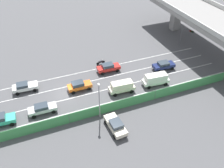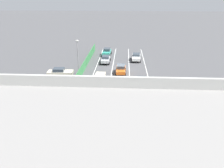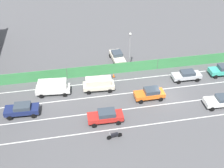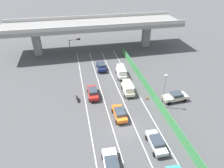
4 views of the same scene
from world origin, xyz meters
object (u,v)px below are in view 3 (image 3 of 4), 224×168
object	(u,v)px
traffic_cone	(114,75)
car_sedan_navy	(22,109)
car_taxi_teal	(223,70)
motorcycle	(114,135)
parked_sedan_cream	(117,56)
car_sedan_red	(106,116)
car_van_cream	(99,84)
car_sedan_silver	(187,75)
car_taxi_orange	(150,93)
car_hatchback_white	(221,101)
street_lamp	(130,48)
car_van_white	(53,87)

from	to	relation	value
traffic_cone	car_sedan_navy	bearing A→B (deg)	115.64
car_taxi_teal	motorcycle	world-z (taller)	car_taxi_teal
motorcycle	parked_sedan_cream	xyz separation A→B (m)	(17.73, -3.99, 0.46)
car_sedan_navy	car_sedan_red	distance (m)	11.10
car_van_cream	motorcycle	bearing A→B (deg)	-177.62
car_sedan_silver	car_taxi_orange	world-z (taller)	car_taxi_orange
motorcycle	parked_sedan_cream	distance (m)	18.18
car_hatchback_white	motorcycle	distance (m)	15.82
car_taxi_orange	street_lamp	size ratio (longest dim) A/B	0.64
car_sedan_silver	parked_sedan_cream	distance (m)	12.18
traffic_cone	parked_sedan_cream	bearing A→B (deg)	-18.00
car_sedan_red	traffic_cone	size ratio (longest dim) A/B	6.85
car_sedan_red	parked_sedan_cream	size ratio (longest dim) A/B	0.97
car_sedan_navy	car_taxi_teal	bearing A→B (deg)	-82.85
car_van_cream	parked_sedan_cream	bearing A→B (deg)	-29.48
motorcycle	parked_sedan_cream	size ratio (longest dim) A/B	0.41
car_sedan_red	traffic_cone	bearing A→B (deg)	-16.72
car_hatchback_white	traffic_cone	world-z (taller)	car_hatchback_white
car_taxi_orange	parked_sedan_cream	xyz separation A→B (m)	(11.18, 2.42, -0.01)
street_lamp	parked_sedan_cream	bearing A→B (deg)	22.02
car_sedan_navy	street_lamp	size ratio (longest dim) A/B	0.68
car_van_cream	car_taxi_orange	bearing A→B (deg)	-116.44
car_hatchback_white	car_sedan_red	xyz separation A→B (m)	(-0.18, 16.01, 0.05)
car_taxi_teal	street_lamp	bearing A→B (deg)	73.81
car_taxi_teal	parked_sedan_cream	bearing A→B (deg)	64.76
car_taxi_teal	car_sedan_red	xyz separation A→B (m)	(-7.25, 20.29, -0.01)
car_taxi_teal	car_sedan_red	bearing A→B (deg)	109.66
car_sedan_silver	car_van_white	world-z (taller)	car_van_white
car_sedan_red	motorcycle	distance (m)	3.14
street_lamp	traffic_cone	xyz separation A→B (m)	(-1.57, 2.87, -3.76)
car_van_white	street_lamp	xyz separation A→B (m)	(4.20, -12.34, 2.84)
car_sedan_navy	motorcycle	world-z (taller)	car_sedan_navy
car_sedan_red	car_sedan_navy	bearing A→B (deg)	72.29
car_van_cream	motorcycle	xyz separation A→B (m)	(-9.94, -0.41, -0.72)
car_taxi_teal	car_sedan_red	distance (m)	21.54
car_van_white	car_sedan_red	size ratio (longest dim) A/B	1.09
car_van_cream	car_hatchback_white	bearing A→B (deg)	-112.89
car_taxi_teal	parked_sedan_cream	distance (m)	17.42
car_van_white	car_sedan_red	distance (m)	9.74
car_sedan_red	parked_sedan_cream	distance (m)	15.36
car_hatchback_white	car_van_cream	xyz separation A→B (m)	(6.71, 15.89, 0.29)
car_van_white	car_hatchback_white	bearing A→B (deg)	-107.43
car_van_cream	car_sedan_silver	world-z (taller)	car_van_cream
car_sedan_red	car_van_white	bearing A→B (deg)	41.91
car_sedan_silver	car_taxi_teal	xyz separation A→B (m)	(0.23, -6.29, 0.08)
parked_sedan_cream	car_hatchback_white	bearing A→B (deg)	-141.61
car_hatchback_white	car_taxi_teal	bearing A→B (deg)	-31.14
car_sedan_navy	car_van_white	size ratio (longest dim) A/B	0.90
car_sedan_silver	street_lamp	xyz separation A→B (m)	(4.43, 8.16, 3.21)
car_sedan_red	street_lamp	bearing A→B (deg)	-27.02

